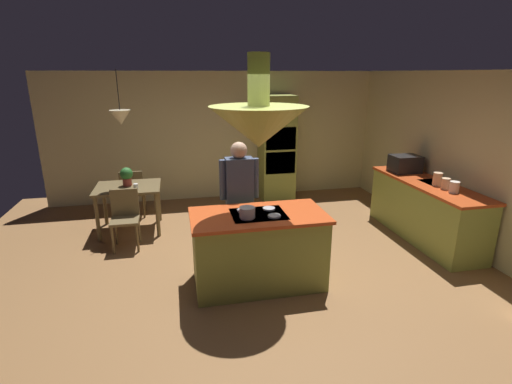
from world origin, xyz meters
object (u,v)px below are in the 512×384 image
object	(u,v)px
canister_sugar	(446,184)
cooking_pot_on_cooktop	(247,212)
potted_plant_on_table	(127,176)
canister_flour	(454,187)
cup_on_table	(136,187)
chair_by_back_wall	(133,190)
microwave_on_counter	(405,164)
chair_facing_island	(125,215)
kitchen_island	(258,249)
dining_table	(128,193)
canister_tea	(438,179)
person_at_island	(239,194)
oven_tower	(277,149)

from	to	relation	value
canister_sugar	cooking_pot_on_cooktop	distance (m)	3.05
potted_plant_on_table	canister_flour	bearing A→B (deg)	-22.57
canister_flour	cup_on_table	bearing A→B (deg)	159.53
chair_by_back_wall	microwave_on_counter	xyz separation A→B (m)	(4.54, -1.28, 0.55)
chair_facing_island	kitchen_island	bearing A→B (deg)	-40.76
potted_plant_on_table	cooking_pot_on_cooktop	bearing A→B (deg)	-55.78
chair_facing_island	cup_on_table	bearing A→B (deg)	71.11
canister_flour	cooking_pot_on_cooktop	bearing A→B (deg)	-172.71
kitchen_island	potted_plant_on_table	world-z (taller)	potted_plant_on_table
microwave_on_counter	dining_table	bearing A→B (deg)	171.92
potted_plant_on_table	canister_tea	bearing A→B (deg)	-18.59
kitchen_island	cup_on_table	xyz separation A→B (m)	(-1.55, 1.89, 0.34)
cooking_pot_on_cooktop	cup_on_table	bearing A→B (deg)	124.56
person_at_island	microwave_on_counter	size ratio (longest dim) A/B	3.61
cup_on_table	canister_tea	world-z (taller)	canister_tea
potted_plant_on_table	canister_tea	xyz separation A→B (m)	(4.55, -1.53, 0.09)
person_at_island	cooking_pot_on_cooktop	size ratio (longest dim) A/B	9.23
canister_sugar	cooking_pot_on_cooktop	xyz separation A→B (m)	(-3.00, -0.56, 0.00)
dining_table	kitchen_island	bearing A→B (deg)	-51.01
cup_on_table	canister_flour	bearing A→B (deg)	-20.47
oven_tower	canister_flour	distance (m)	3.46
kitchen_island	chair_by_back_wall	size ratio (longest dim) A/B	1.85
canister_sugar	canister_tea	size ratio (longest dim) A/B	0.81
kitchen_island	oven_tower	xyz separation A→B (m)	(1.10, 3.24, 0.59)
cup_on_table	canister_sugar	bearing A→B (deg)	-18.38
dining_table	cooking_pot_on_cooktop	xyz separation A→B (m)	(1.54, -2.23, 0.35)
canister_sugar	chair_by_back_wall	bearing A→B (deg)	153.13
chair_by_back_wall	potted_plant_on_table	world-z (taller)	potted_plant_on_table
cup_on_table	canister_flour	world-z (taller)	canister_flour
chair_facing_island	potted_plant_on_table	distance (m)	0.80
canister_flour	potted_plant_on_table	bearing A→B (deg)	157.43
chair_by_back_wall	canister_tea	size ratio (longest dim) A/B	4.46
chair_by_back_wall	chair_facing_island	bearing A→B (deg)	90.00
oven_tower	canister_tea	size ratio (longest dim) A/B	10.76
potted_plant_on_table	chair_by_back_wall	bearing A→B (deg)	89.46
chair_facing_island	cup_on_table	world-z (taller)	chair_facing_island
dining_table	chair_facing_island	distance (m)	0.65
dining_table	canister_flour	xyz separation A→B (m)	(4.54, -1.85, 0.35)
potted_plant_on_table	chair_facing_island	bearing A→B (deg)	-89.53
oven_tower	cup_on_table	size ratio (longest dim) A/B	23.33
potted_plant_on_table	canister_tea	size ratio (longest dim) A/B	1.54
chair_by_back_wall	cooking_pot_on_cooktop	distance (m)	3.29
kitchen_island	microwave_on_counter	xyz separation A→B (m)	(2.84, 1.46, 0.59)
cup_on_table	potted_plant_on_table	bearing A→B (deg)	121.34
chair_by_back_wall	dining_table	bearing A→B (deg)	90.00
oven_tower	microwave_on_counter	xyz separation A→B (m)	(1.74, -1.79, 0.01)
cooking_pot_on_cooktop	canister_tea	bearing A→B (deg)	13.92
oven_tower	kitchen_island	bearing A→B (deg)	-108.74
chair_facing_island	canister_flour	xyz separation A→B (m)	(4.54, -1.21, 0.49)
person_at_island	canister_sugar	size ratio (longest dim) A/B	10.45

